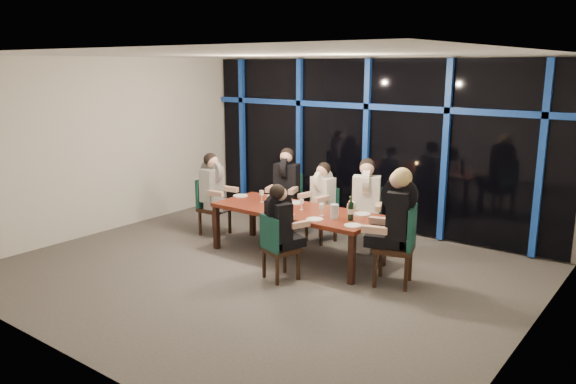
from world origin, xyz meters
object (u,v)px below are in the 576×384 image
object	(u,v)px
chair_end_right	(401,242)
wine_bottle	(351,211)
chair_far_mid	(324,211)
diner_far_left	(286,178)
chair_far_right	(366,216)
diner_far_right	(366,192)
water_pitcher	(334,212)
chair_far_left	(288,199)
diner_near_mid	(281,218)
diner_end_right	(396,210)
chair_near_mid	(276,244)
diner_end_left	(214,182)
diner_far_mid	(321,190)
dining_table	(296,213)
chair_end_left	(211,203)

from	to	relation	value
chair_end_right	wine_bottle	size ratio (longest dim) A/B	3.08
chair_far_mid	diner_far_left	distance (m)	0.95
chair_far_mid	wine_bottle	xyz separation A→B (m)	(1.08, -0.98, 0.38)
chair_far_right	wine_bottle	xyz separation A→B (m)	(0.28, -0.95, 0.32)
diner_far_right	chair_far_mid	bearing A→B (deg)	148.56
chair_end_right	diner_far_left	bearing A→B (deg)	-128.53
water_pitcher	chair_far_left	bearing A→B (deg)	143.53
chair_far_left	diner_near_mid	world-z (taller)	diner_near_mid
diner_far_right	diner_near_mid	distance (m)	1.73
chair_far_left	wine_bottle	size ratio (longest dim) A/B	2.86
water_pitcher	diner_end_right	bearing A→B (deg)	-1.52
chair_end_right	chair_near_mid	bearing A→B (deg)	-76.07
diner_end_left	wine_bottle	bearing A→B (deg)	-97.15
wine_bottle	chair_far_left	bearing A→B (deg)	150.21
wine_bottle	diner_far_mid	bearing A→B (deg)	140.31
diner_far_left	chair_far_mid	bearing A→B (deg)	-20.47
diner_far_right	diner_end_right	xyz separation A→B (m)	(0.96, -0.94, 0.07)
dining_table	diner_end_right	size ratio (longest dim) A/B	2.47
diner_far_left	water_pitcher	world-z (taller)	diner_far_left
dining_table	chair_end_right	distance (m)	1.77
diner_end_right	wine_bottle	bearing A→B (deg)	-112.43
chair_far_right	chair_near_mid	world-z (taller)	chair_far_right
chair_far_mid	chair_end_left	bearing A→B (deg)	-144.41
chair_end_left	diner_end_left	bearing A→B (deg)	-90.00
chair_far_mid	wine_bottle	bearing A→B (deg)	-32.71
chair_far_right	wine_bottle	world-z (taller)	wine_bottle
chair_far_mid	diner_end_left	distance (m)	1.94
chair_far_left	chair_end_right	size ratio (longest dim) A/B	0.93
dining_table	diner_near_mid	xyz separation A→B (m)	(0.37, -0.86, 0.19)
chair_far_right	chair_end_left	bearing A→B (deg)	173.93
diner_end_right	diner_near_mid	distance (m)	1.52
chair_far_mid	chair_near_mid	bearing A→B (deg)	-66.71
chair_far_left	water_pitcher	bearing A→B (deg)	-51.81
chair_near_mid	wine_bottle	size ratio (longest dim) A/B	2.59
dining_table	diner_far_right	distance (m)	1.14
chair_near_mid	diner_far_left	distance (m)	2.36
chair_end_left	diner_end_right	distance (m)	3.60
wine_bottle	water_pitcher	size ratio (longest dim) A/B	1.68
chair_far_mid	chair_near_mid	world-z (taller)	chair_near_mid
chair_far_right	diner_end_left	distance (m)	2.64
chair_far_right	diner_far_mid	bearing A→B (deg)	159.18
chair_far_left	diner_far_mid	distance (m)	0.92
diner_far_right	wine_bottle	world-z (taller)	diner_far_right
chair_far_right	diner_end_right	xyz separation A→B (m)	(1.00, -1.02, 0.47)
diner_far_left	chair_end_right	bearing A→B (deg)	-38.70
chair_near_mid	diner_near_mid	world-z (taller)	diner_near_mid
chair_end_right	wine_bottle	world-z (taller)	wine_bottle
chair_near_mid	diner_end_left	xyz separation A→B (m)	(-2.15, 1.02, 0.42)
chair_far_left	chair_near_mid	distance (m)	2.40
dining_table	chair_far_left	distance (m)	1.45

